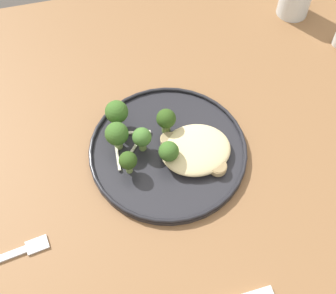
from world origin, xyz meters
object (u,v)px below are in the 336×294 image
at_px(dinner_plate, 168,150).
at_px(seared_scallop_tilted_round, 186,164).
at_px(seared_scallop_half_hidden, 201,143).
at_px(seared_scallop_left_edge, 218,167).
at_px(broccoli_floret_small_sprig, 142,138).
at_px(broccoli_floret_left_leaning, 117,112).
at_px(broccoli_floret_split_head, 169,152).
at_px(broccoli_floret_tall_stalk, 166,120).
at_px(broccoli_floret_center_pile, 117,134).
at_px(broccoli_floret_beside_noodles, 128,161).
at_px(seared_scallop_center_golden, 210,149).
at_px(seared_scallop_large_seared, 168,140).
at_px(seared_scallop_front_small, 195,132).

relative_size(dinner_plate, seared_scallop_tilted_round, 10.10).
xyz_separation_m(seared_scallop_half_hidden, seared_scallop_left_edge, (0.02, -0.06, -0.00)).
distance_m(broccoli_floret_small_sprig, broccoli_floret_left_leaning, 0.07).
xyz_separation_m(broccoli_floret_left_leaning, broccoli_floret_split_head, (0.07, -0.10, -0.01)).
xyz_separation_m(seared_scallop_half_hidden, broccoli_floret_tall_stalk, (-0.05, 0.05, 0.02)).
distance_m(dinner_plate, broccoli_floret_center_pile, 0.10).
distance_m(seared_scallop_tilted_round, broccoli_floret_beside_noodles, 0.10).
distance_m(seared_scallop_center_golden, broccoli_floret_split_head, 0.08).
bearing_deg(seared_scallop_large_seared, seared_scallop_left_edge, -47.09).
bearing_deg(seared_scallop_front_small, seared_scallop_center_golden, -67.60).
bearing_deg(broccoli_floret_split_head, broccoli_floret_center_pile, 145.34).
bearing_deg(broccoli_floret_center_pile, seared_scallop_large_seared, -10.66).
bearing_deg(broccoli_floret_beside_noodles, broccoli_floret_center_pile, 98.88).
distance_m(seared_scallop_half_hidden, seared_scallop_left_edge, 0.06).
height_order(seared_scallop_large_seared, broccoli_floret_left_leaning, broccoli_floret_left_leaning).
relative_size(seared_scallop_large_seared, seared_scallop_half_hidden, 0.95).
relative_size(seared_scallop_tilted_round, seared_scallop_left_edge, 0.92).
relative_size(seared_scallop_large_seared, broccoli_floret_center_pile, 0.46).
xyz_separation_m(seared_scallop_front_small, broccoli_floret_left_leaning, (-0.13, 0.06, 0.03)).
xyz_separation_m(broccoli_floret_center_pile, broccoli_floret_split_head, (0.08, -0.06, -0.00)).
distance_m(seared_scallop_tilted_round, seared_scallop_center_golden, 0.06).
distance_m(seared_scallop_front_small, broccoli_floret_tall_stalk, 0.06).
relative_size(broccoli_floret_left_leaning, broccoli_floret_split_head, 1.17).
bearing_deg(broccoli_floret_small_sprig, broccoli_floret_center_pile, 160.84).
bearing_deg(broccoli_floret_beside_noodles, seared_scallop_half_hidden, 7.52).
xyz_separation_m(seared_scallop_tilted_round, broccoli_floret_beside_noodles, (-0.10, 0.02, 0.02)).
distance_m(seared_scallop_half_hidden, broccoli_floret_small_sprig, 0.11).
bearing_deg(broccoli_floret_small_sprig, seared_scallop_front_small, 2.28).
xyz_separation_m(seared_scallop_center_golden, broccoli_floret_tall_stalk, (-0.07, 0.06, 0.03)).
height_order(seared_scallop_front_small, broccoli_floret_split_head, broccoli_floret_split_head).
bearing_deg(seared_scallop_tilted_round, broccoli_floret_small_sprig, 138.83).
xyz_separation_m(seared_scallop_center_golden, broccoli_floret_left_leaning, (-0.15, 0.10, 0.03)).
bearing_deg(broccoli_floret_tall_stalk, seared_scallop_large_seared, -96.28).
distance_m(broccoli_floret_beside_noodles, broccoli_floret_split_head, 0.07).
bearing_deg(seared_scallop_left_edge, broccoli_floret_left_leaning, 137.43).
relative_size(seared_scallop_center_golden, broccoli_floret_split_head, 0.57).
xyz_separation_m(seared_scallop_center_golden, broccoli_floret_small_sprig, (-0.12, 0.04, 0.02)).
height_order(seared_scallop_tilted_round, broccoli_floret_left_leaning, broccoli_floret_left_leaning).
xyz_separation_m(seared_scallop_tilted_round, broccoli_floret_left_leaning, (-0.10, 0.12, 0.03)).
xyz_separation_m(seared_scallop_half_hidden, broccoli_floret_small_sprig, (-0.10, 0.02, 0.02)).
distance_m(seared_scallop_large_seared, broccoli_floret_beside_noodles, 0.09).
bearing_deg(broccoli_floret_beside_noodles, seared_scallop_left_edge, -14.03).
distance_m(seared_scallop_center_golden, broccoli_floret_center_pile, 0.17).
distance_m(seared_scallop_center_golden, seared_scallop_half_hidden, 0.02).
height_order(seared_scallop_large_seared, broccoli_floret_small_sprig, broccoli_floret_small_sprig).
bearing_deg(seared_scallop_tilted_round, seared_scallop_center_golden, 21.01).
xyz_separation_m(broccoli_floret_tall_stalk, broccoli_floret_left_leaning, (-0.08, 0.03, 0.00)).
bearing_deg(broccoli_floret_tall_stalk, dinner_plate, -99.55).
distance_m(seared_scallop_large_seared, broccoli_floret_tall_stalk, 0.04).
height_order(dinner_plate, broccoli_floret_left_leaning, broccoli_floret_left_leaning).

